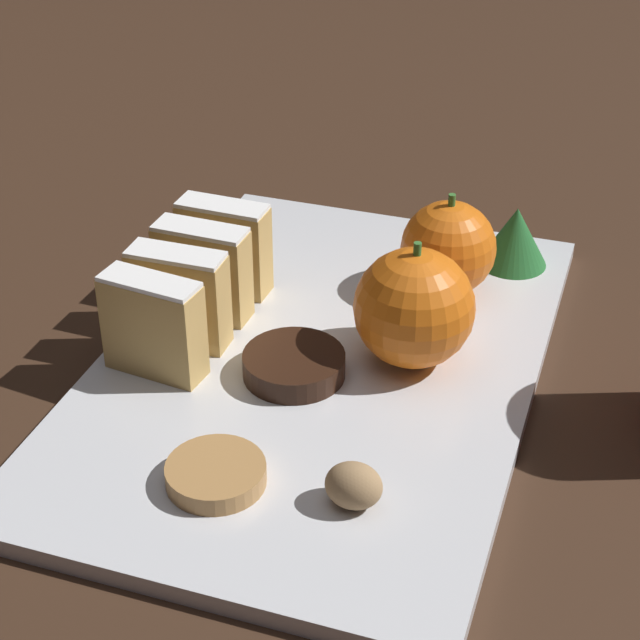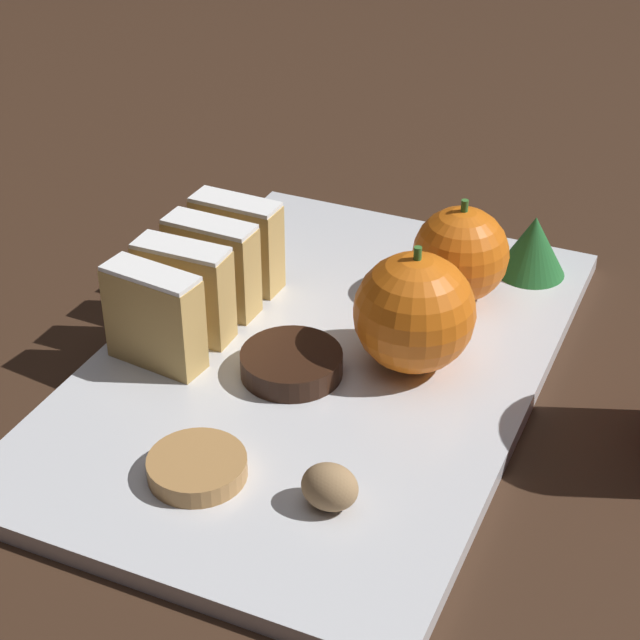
% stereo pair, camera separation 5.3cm
% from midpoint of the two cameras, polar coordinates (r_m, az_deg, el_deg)
% --- Properties ---
extents(ground_plane, '(6.00, 6.00, 0.00)m').
position_cam_midpoint_polar(ground_plane, '(0.70, -2.16, -2.93)').
color(ground_plane, '#382316').
extents(serving_platter, '(0.28, 0.42, 0.01)m').
position_cam_midpoint_polar(serving_platter, '(0.70, -2.17, -2.54)').
color(serving_platter, silver).
rests_on(serving_platter, ground_plane).
extents(stollen_slice_front, '(0.07, 0.03, 0.07)m').
position_cam_midpoint_polar(stollen_slice_front, '(0.68, -11.11, -0.36)').
color(stollen_slice_front, tan).
rests_on(stollen_slice_front, serving_platter).
extents(stollen_slice_second, '(0.06, 0.02, 0.07)m').
position_cam_midpoint_polar(stollen_slice_second, '(0.71, -9.68, 1.15)').
color(stollen_slice_second, tan).
rests_on(stollen_slice_second, serving_platter).
extents(stollen_slice_third, '(0.07, 0.03, 0.07)m').
position_cam_midpoint_polar(stollen_slice_third, '(0.73, -8.35, 2.56)').
color(stollen_slice_third, tan).
rests_on(stollen_slice_third, serving_platter).
extents(stollen_slice_fourth, '(0.07, 0.03, 0.07)m').
position_cam_midpoint_polar(stollen_slice_fourth, '(0.76, -7.13, 3.86)').
color(stollen_slice_fourth, tan).
rests_on(stollen_slice_fourth, serving_platter).
extents(orange_near, '(0.07, 0.07, 0.08)m').
position_cam_midpoint_polar(orange_near, '(0.75, 4.87, 3.80)').
color(orange_near, orange).
rests_on(orange_near, serving_platter).
extents(orange_far, '(0.08, 0.08, 0.09)m').
position_cam_midpoint_polar(orange_far, '(0.67, 2.81, 0.59)').
color(orange_far, orange).
rests_on(orange_far, serving_platter).
extents(walnut, '(0.03, 0.03, 0.03)m').
position_cam_midpoint_polar(walnut, '(0.58, -0.84, -8.90)').
color(walnut, '#9E7A51').
rests_on(walnut, serving_platter).
extents(chocolate_cookie, '(0.07, 0.07, 0.02)m').
position_cam_midpoint_polar(chocolate_cookie, '(0.68, -3.64, -2.47)').
color(chocolate_cookie, black).
rests_on(chocolate_cookie, serving_platter).
extents(gingerbread_cookie, '(0.06, 0.06, 0.01)m').
position_cam_midpoint_polar(gingerbread_cookie, '(0.60, -8.12, -8.21)').
color(gingerbread_cookie, '#B27F47').
rests_on(gingerbread_cookie, serving_platter).
extents(evergreen_sprig, '(0.05, 0.05, 0.05)m').
position_cam_midpoint_polar(evergreen_sprig, '(0.80, 8.50, 4.40)').
color(evergreen_sprig, '#23662D').
rests_on(evergreen_sprig, serving_platter).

